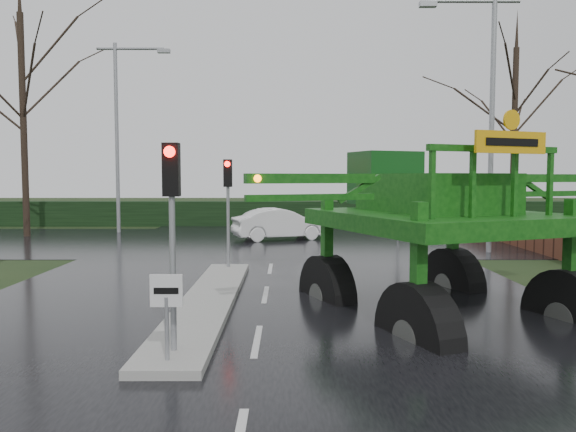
{
  "coord_description": "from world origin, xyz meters",
  "views": [
    {
      "loc": [
        0.55,
        -9.97,
        2.99
      ],
      "look_at": [
        0.57,
        4.13,
        2.0
      ],
      "focal_mm": 35.0,
      "sensor_mm": 36.0,
      "label": 1
    }
  ],
  "objects_px": {
    "traffic_signal_far": "(399,184)",
    "keep_left_sign": "(167,303)",
    "traffic_signal_mid": "(228,190)",
    "crop_sprayer": "(412,202)",
    "white_sedan": "(281,240)",
    "street_light_left_far": "(122,120)",
    "traffic_signal_near": "(172,202)",
    "street_light_right": "(484,99)"
  },
  "relations": [
    {
      "from": "street_light_right",
      "to": "crop_sprayer",
      "type": "distance_m",
      "value": 13.2
    },
    {
      "from": "keep_left_sign",
      "to": "traffic_signal_far",
      "type": "height_order",
      "value": "traffic_signal_far"
    },
    {
      "from": "traffic_signal_near",
      "to": "street_light_right",
      "type": "height_order",
      "value": "street_light_right"
    },
    {
      "from": "traffic_signal_near",
      "to": "street_light_left_far",
      "type": "height_order",
      "value": "street_light_left_far"
    },
    {
      "from": "traffic_signal_mid",
      "to": "crop_sprayer",
      "type": "bearing_deg",
      "value": -59.45
    },
    {
      "from": "street_light_left_far",
      "to": "crop_sprayer",
      "type": "xyz_separation_m",
      "value": [
        11.06,
        -19.56,
        -3.48
      ]
    },
    {
      "from": "street_light_left_far",
      "to": "traffic_signal_far",
      "type": "bearing_deg",
      "value": 0.03
    },
    {
      "from": "traffic_signal_far",
      "to": "white_sedan",
      "type": "distance_m",
      "value": 7.64
    },
    {
      "from": "street_light_right",
      "to": "street_light_left_far",
      "type": "relative_size",
      "value": 1.0
    },
    {
      "from": "traffic_signal_near",
      "to": "traffic_signal_far",
      "type": "xyz_separation_m",
      "value": [
        7.8,
        21.02,
        0.0
      ]
    },
    {
      "from": "traffic_signal_mid",
      "to": "white_sedan",
      "type": "distance_m",
      "value": 9.49
    },
    {
      "from": "traffic_signal_mid",
      "to": "street_light_right",
      "type": "bearing_deg",
      "value": 25.4
    },
    {
      "from": "traffic_signal_far",
      "to": "street_light_right",
      "type": "distance_m",
      "value": 8.86
    },
    {
      "from": "traffic_signal_far",
      "to": "crop_sprayer",
      "type": "height_order",
      "value": "crop_sprayer"
    },
    {
      "from": "keep_left_sign",
      "to": "traffic_signal_near",
      "type": "distance_m",
      "value": 1.61
    },
    {
      "from": "crop_sprayer",
      "to": "white_sedan",
      "type": "height_order",
      "value": "crop_sprayer"
    },
    {
      "from": "traffic_signal_near",
      "to": "traffic_signal_far",
      "type": "height_order",
      "value": "same"
    },
    {
      "from": "traffic_signal_mid",
      "to": "crop_sprayer",
      "type": "xyz_separation_m",
      "value": [
        4.16,
        -7.05,
        -0.08
      ]
    },
    {
      "from": "street_light_left_far",
      "to": "white_sedan",
      "type": "height_order",
      "value": "street_light_left_far"
    },
    {
      "from": "traffic_signal_near",
      "to": "traffic_signal_far",
      "type": "distance_m",
      "value": 22.42
    },
    {
      "from": "traffic_signal_mid",
      "to": "traffic_signal_far",
      "type": "xyz_separation_m",
      "value": [
        7.8,
        12.52,
        0.0
      ]
    },
    {
      "from": "keep_left_sign",
      "to": "traffic_signal_far",
      "type": "bearing_deg",
      "value": 70.07
    },
    {
      "from": "traffic_signal_near",
      "to": "street_light_left_far",
      "type": "relative_size",
      "value": 0.35
    },
    {
      "from": "traffic_signal_far",
      "to": "crop_sprayer",
      "type": "xyz_separation_m",
      "value": [
        -3.64,
        -19.57,
        -0.08
      ]
    },
    {
      "from": "street_light_right",
      "to": "crop_sprayer",
      "type": "height_order",
      "value": "street_light_right"
    },
    {
      "from": "street_light_left_far",
      "to": "crop_sprayer",
      "type": "relative_size",
      "value": 1.13
    },
    {
      "from": "keep_left_sign",
      "to": "traffic_signal_mid",
      "type": "relative_size",
      "value": 0.38
    },
    {
      "from": "traffic_signal_far",
      "to": "traffic_signal_near",
      "type": "bearing_deg",
      "value": 69.64
    },
    {
      "from": "traffic_signal_mid",
      "to": "crop_sprayer",
      "type": "distance_m",
      "value": 8.19
    },
    {
      "from": "white_sedan",
      "to": "traffic_signal_far",
      "type": "bearing_deg",
      "value": -79.67
    },
    {
      "from": "white_sedan",
      "to": "street_light_left_far",
      "type": "bearing_deg",
      "value": 48.38
    },
    {
      "from": "traffic_signal_near",
      "to": "crop_sprayer",
      "type": "bearing_deg",
      "value": 19.17
    },
    {
      "from": "crop_sprayer",
      "to": "traffic_signal_far",
      "type": "bearing_deg",
      "value": 57.33
    },
    {
      "from": "traffic_signal_mid",
      "to": "street_light_right",
      "type": "distance_m",
      "value": 11.05
    },
    {
      "from": "street_light_right",
      "to": "crop_sprayer",
      "type": "relative_size",
      "value": 1.13
    },
    {
      "from": "traffic_signal_far",
      "to": "keep_left_sign",
      "type": "bearing_deg",
      "value": 70.07
    },
    {
      "from": "traffic_signal_mid",
      "to": "street_light_right",
      "type": "relative_size",
      "value": 0.35
    },
    {
      "from": "street_light_left_far",
      "to": "keep_left_sign",
      "type": "bearing_deg",
      "value": -72.22
    },
    {
      "from": "traffic_signal_near",
      "to": "street_light_left_far",
      "type": "distance_m",
      "value": 22.37
    },
    {
      "from": "traffic_signal_mid",
      "to": "white_sedan",
      "type": "height_order",
      "value": "traffic_signal_mid"
    },
    {
      "from": "keep_left_sign",
      "to": "street_light_right",
      "type": "distance_m",
      "value": 17.23
    },
    {
      "from": "traffic_signal_far",
      "to": "street_light_right",
      "type": "xyz_separation_m",
      "value": [
        1.69,
        -8.01,
        3.4
      ]
    }
  ]
}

